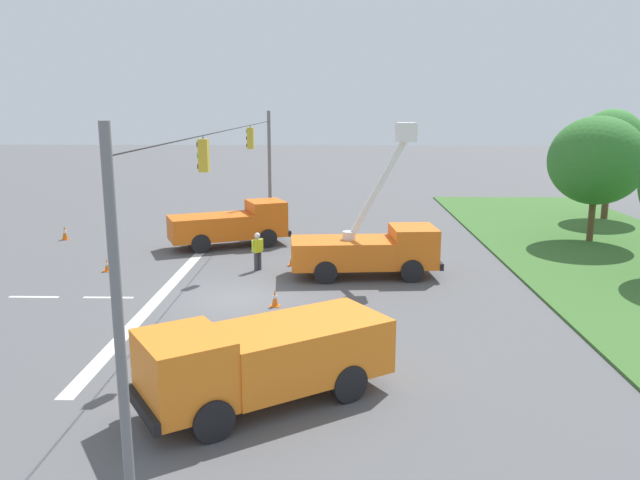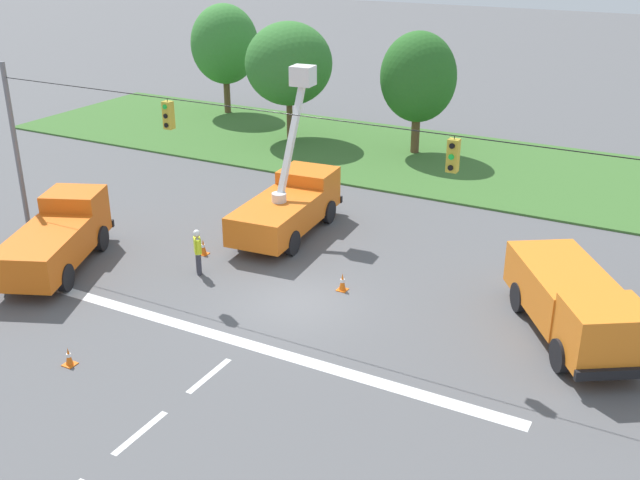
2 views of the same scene
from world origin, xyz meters
The scene contains 13 objects.
ground_plane centered at (0.00, 0.00, 0.00)m, with size 200.00×200.00×0.00m, color #565659.
lane_markings centered at (0.00, -4.61, 0.00)m, with size 17.60×15.25×0.01m.
signal_gantry centered at (0.02, 0.00, 4.25)m, with size 26.20×0.33×7.20m.
tree_far_west centered at (-18.07, 21.87, 4.67)m, with size 4.52×4.42×7.30m.
tree_west centered at (-10.90, 18.09, 4.55)m, with size 5.08×5.16×6.96m.
utility_truck_bucket_lift centered at (-3.48, 5.42, 1.33)m, with size 2.92×6.72×6.76m.
utility_truck_support_near centered at (8.76, 2.10, 1.23)m, with size 5.50×6.73×2.21m.
utility_truck_support_far centered at (-9.45, -1.67, 1.21)m, with size 4.54×6.69×2.38m.
road_worker centered at (-4.40, 0.29, 1.00)m, with size 0.49×0.49×1.77m.
traffic_cone_foreground_left centered at (-10.84, -11.52, 0.41)m, with size 0.36×0.36×0.82m.
traffic_cone_foreground_right centered at (-4.00, -6.63, 0.27)m, with size 0.36×0.36×0.58m.
traffic_cone_lane_edge_a centered at (0.94, 1.60, 0.32)m, with size 0.36×0.36×0.66m.
traffic_cone_lane_edge_b centered at (-5.32, 1.81, 0.31)m, with size 0.36×0.36×0.64m.
Camera 1 is at (23.50, 3.88, 7.43)m, focal length 35.00 mm.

